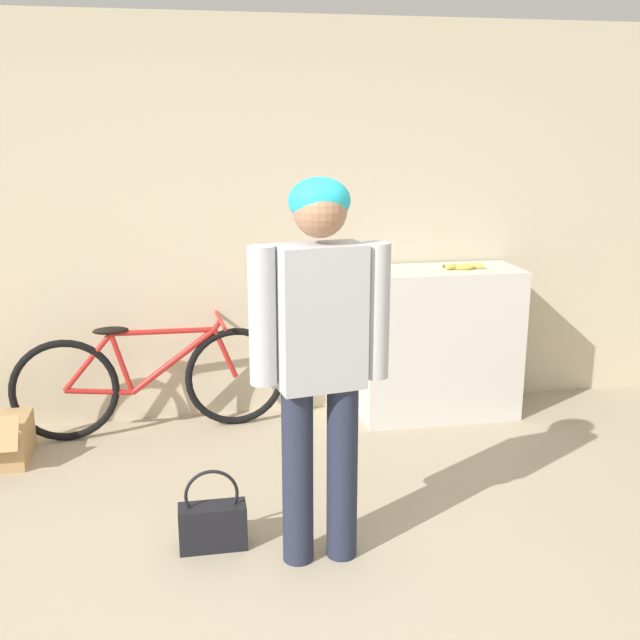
{
  "coord_description": "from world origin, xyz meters",
  "views": [
    {
      "loc": [
        -0.29,
        -2.17,
        1.94
      ],
      "look_at": [
        0.27,
        0.85,
        1.13
      ],
      "focal_mm": 42.0,
      "sensor_mm": 36.0,
      "label": 1
    }
  ],
  "objects_px": {
    "person": "(320,341)",
    "banana": "(464,266)",
    "bicycle": "(152,380)",
    "handbag": "(213,523)"
  },
  "relations": [
    {
      "from": "bicycle",
      "to": "banana",
      "type": "xyz_separation_m",
      "value": [
        2.04,
        -0.07,
        0.68
      ]
    },
    {
      "from": "bicycle",
      "to": "handbag",
      "type": "distance_m",
      "value": 1.5
    },
    {
      "from": "bicycle",
      "to": "person",
      "type": "bearing_deg",
      "value": -68.04
    },
    {
      "from": "banana",
      "to": "handbag",
      "type": "bearing_deg",
      "value": -141.19
    },
    {
      "from": "person",
      "to": "banana",
      "type": "height_order",
      "value": "person"
    },
    {
      "from": "banana",
      "to": "person",
      "type": "bearing_deg",
      "value": -128.72
    },
    {
      "from": "bicycle",
      "to": "banana",
      "type": "distance_m",
      "value": 2.15
    },
    {
      "from": "person",
      "to": "bicycle",
      "type": "relative_size",
      "value": 1.0
    },
    {
      "from": "person",
      "to": "handbag",
      "type": "xyz_separation_m",
      "value": [
        -0.48,
        0.16,
        -0.91
      ]
    },
    {
      "from": "person",
      "to": "banana",
      "type": "bearing_deg",
      "value": 42.07
    }
  ]
}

